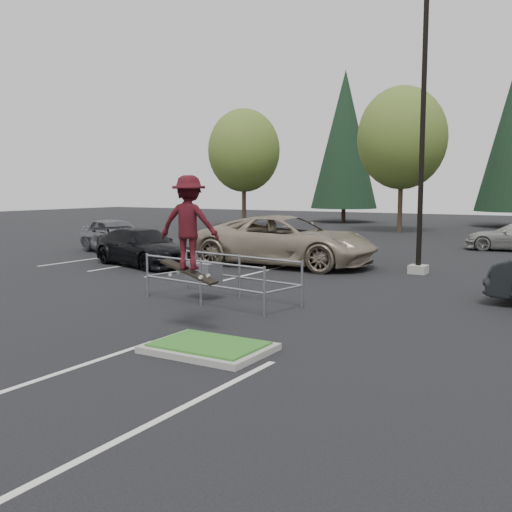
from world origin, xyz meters
The scene contains 12 objects.
ground centered at (0.00, 0.00, 0.00)m, with size 120.00×120.00×0.00m, color black.
grass_median centered at (0.00, 0.00, 0.08)m, with size 2.20×1.60×0.16m.
stall_lines centered at (-1.35, 6.02, 0.00)m, with size 22.62×17.60×0.01m.
light_pole centered at (0.50, 12.00, 4.56)m, with size 0.70×0.60×10.12m.
decid_a centered at (-18.01, 30.03, 5.58)m, with size 5.44×5.44×8.91m.
decid_b centered at (-6.01, 30.53, 6.04)m, with size 5.89×5.89×9.64m.
conif_a centered at (-14.00, 40.00, 7.10)m, with size 5.72×5.72×13.00m.
cart_corral centered at (-2.98, 4.15, 0.76)m, with size 4.47×2.22×1.21m.
skateboarder centered at (-1.20, 1.00, 2.29)m, with size 1.40×1.04×2.22m.
car_l_tan centered at (-4.50, 11.50, 0.97)m, with size 3.22×6.98×1.94m, color gray.
car_l_black centered at (-9.37, 8.71, 0.72)m, with size 2.02×4.97×1.44m, color black.
car_l_grey centered at (-13.50, 11.50, 0.81)m, with size 1.92×4.77×1.62m, color #55585E.
Camera 1 is at (6.31, -8.84, 3.03)m, focal length 42.00 mm.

